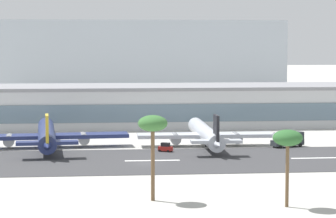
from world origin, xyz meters
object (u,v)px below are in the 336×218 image
(service_fuel_truck_1, at_px, (288,139))
(palm_tree_0, at_px, (288,140))
(airliner_black_tail_gate_1, at_px, (206,134))
(airliner_gold_tail_gate_0, at_px, (47,135))
(palm_tree_2, at_px, (153,126))
(terminal_building, at_px, (127,106))
(distant_hotel_block, at_px, (139,60))
(service_baggage_tug_0, at_px, (165,148))

(service_fuel_truck_1, height_order, palm_tree_0, palm_tree_0)
(airliner_black_tail_gate_1, height_order, service_fuel_truck_1, airliner_black_tail_gate_1)
(airliner_gold_tail_gate_0, xyz_separation_m, airliner_black_tail_gate_1, (39.18, -0.79, -0.13))
(airliner_gold_tail_gate_0, relative_size, palm_tree_2, 3.38)
(terminal_building, relative_size, palm_tree_0, 13.49)
(distant_hotel_block, height_order, airliner_black_tail_gate_1, distant_hotel_block)
(airliner_gold_tail_gate_0, xyz_separation_m, service_fuel_truck_1, (59.03, -3.80, -1.11))
(service_baggage_tug_0, bearing_deg, airliner_black_tail_gate_1, -110.91)
(terminal_building, distance_m, airliner_gold_tail_gate_0, 52.32)
(service_fuel_truck_1, bearing_deg, service_baggage_tug_0, 167.20)
(airliner_gold_tail_gate_0, height_order, service_baggage_tug_0, airliner_gold_tail_gate_0)
(airliner_black_tail_gate_1, xyz_separation_m, palm_tree_0, (2.57, -68.69, 7.58))
(service_baggage_tug_0, distance_m, palm_tree_0, 62.69)
(airliner_gold_tail_gate_0, distance_m, airliner_black_tail_gate_1, 39.19)
(service_fuel_truck_1, bearing_deg, palm_tree_0, -127.15)
(airliner_gold_tail_gate_0, bearing_deg, airliner_black_tail_gate_1, -95.43)
(service_baggage_tug_0, relative_size, palm_tree_0, 0.29)
(palm_tree_0, xyz_separation_m, palm_tree_2, (-20.53, 6.66, 1.58))
(distant_hotel_block, relative_size, palm_tree_2, 9.31)
(distant_hotel_block, relative_size, airliner_gold_tail_gate_0, 2.76)
(terminal_building, distance_m, service_baggage_tug_0, 57.16)
(distant_hotel_block, distance_m, airliner_black_tail_gate_1, 160.60)
(service_baggage_tug_0, height_order, service_fuel_truck_1, service_fuel_truck_1)
(airliner_gold_tail_gate_0, relative_size, service_fuel_truck_1, 5.34)
(airliner_black_tail_gate_1, bearing_deg, terminal_building, 20.52)
(distant_hotel_block, distance_m, palm_tree_2, 222.08)
(airliner_black_tail_gate_1, height_order, palm_tree_2, palm_tree_2)
(palm_tree_2, bearing_deg, distant_hotel_block, 87.34)
(service_baggage_tug_0, bearing_deg, airliner_gold_tail_gate_0, 14.44)
(palm_tree_0, bearing_deg, airliner_gold_tail_gate_0, 121.00)
(airliner_gold_tail_gate_0, bearing_deg, palm_tree_0, -153.27)
(service_fuel_truck_1, height_order, palm_tree_2, palm_tree_2)
(terminal_building, distance_m, distant_hotel_block, 112.44)
(distant_hotel_block, distance_m, airliner_gold_tail_gate_0, 162.71)
(service_baggage_tug_0, bearing_deg, terminal_building, -51.21)
(palm_tree_2, bearing_deg, terminal_building, 89.79)
(service_baggage_tug_0, distance_m, palm_tree_2, 55.41)
(service_baggage_tug_0, bearing_deg, distant_hotel_block, -59.02)
(airliner_black_tail_gate_1, bearing_deg, service_fuel_truck_1, -98.04)
(terminal_building, height_order, distant_hotel_block, distant_hotel_block)
(airliner_black_tail_gate_1, relative_size, palm_tree_0, 3.72)
(terminal_building, relative_size, service_baggage_tug_0, 46.14)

